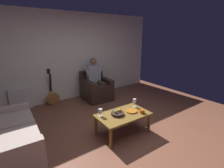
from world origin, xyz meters
The scene contains 13 objects.
ground_plane centered at (0.00, 0.00, 0.00)m, with size 6.28×6.28×0.00m, color brown.
wall_back centered at (0.00, -2.65, 1.28)m, with size 5.63×0.06×2.55m, color silver.
armchair centered at (-0.42, -2.09, 0.31)m, with size 0.79×0.86×0.86m.
person_seated centered at (-0.42, -2.12, 0.67)m, with size 0.66×0.58×1.26m.
couch centered at (2.08, -0.69, 0.33)m, with size 0.96×1.55×0.95m.
coffee_table centered at (0.09, -0.16, 0.37)m, with size 1.04×0.65×0.42m.
guitar centered at (0.79, -2.45, 0.22)m, with size 0.36×0.28×1.01m.
radiator centered at (1.57, -2.58, 0.29)m, with size 0.54×0.06×0.58m, color white.
wine_glass_near centered at (-0.32, -0.28, 0.54)m, with size 0.07×0.07×0.18m.
wine_glass_far centered at (0.50, -0.33, 0.52)m, with size 0.08×0.08×0.15m.
fruit_bowl centered at (0.20, -0.19, 0.46)m, with size 0.25×0.25×0.11m.
decorative_dish centered at (-0.11, -0.14, 0.43)m, with size 0.23×0.23×0.02m, color #B86A1D.
candle_jar centered at (-0.24, 0.04, 0.46)m, with size 0.09×0.09×0.07m, color #B74910.
Camera 1 is at (1.98, 2.13, 1.91)m, focal length 26.71 mm.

